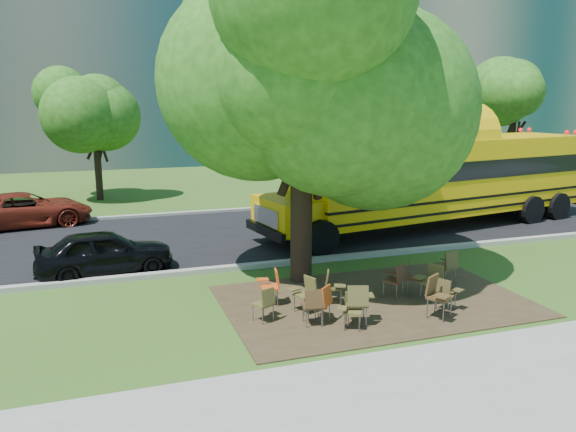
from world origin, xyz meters
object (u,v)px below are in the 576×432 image
object	(u,v)px
chair_0	(265,301)
bg_car_red	(26,210)
school_bus	(443,176)
main_tree	(302,76)
chair_1	(314,303)
chair_3	(352,307)
chair_6	(432,278)
chair_12	(413,275)
chair_11	(396,277)
chair_2	(322,300)
chair_4	(358,300)
chair_9	(306,291)
chair_10	(332,284)
chair_5	(437,293)
chair_8	(272,283)
chair_7	(446,291)
black_car	(105,252)
chair_13	(448,264)

from	to	relation	value
chair_0	bg_car_red	bearing A→B (deg)	90.76
school_bus	main_tree	bearing A→B (deg)	-157.85
chair_1	chair_3	world-z (taller)	chair_1
chair_6	chair_12	bearing A→B (deg)	-9.28
chair_11	chair_12	size ratio (longest dim) A/B	1.11
chair_2	chair_4	world-z (taller)	chair_4
chair_4	chair_9	size ratio (longest dim) A/B	1.13
school_bus	bg_car_red	size ratio (longest dim) A/B	2.93
school_bus	chair_9	xyz separation A→B (m)	(-7.87, -6.61, -1.38)
chair_10	chair_0	bearing A→B (deg)	-49.58
chair_5	chair_12	distance (m)	1.63
chair_1	chair_8	world-z (taller)	chair_8
chair_2	chair_7	size ratio (longest dim) A/B	1.12
chair_0	chair_11	distance (m)	3.38
chair_0	black_car	bearing A→B (deg)	98.17
chair_1	chair_4	world-z (taller)	chair_4
chair_2	chair_4	xyz separation A→B (m)	(0.66, -0.37, 0.05)
chair_2	chair_3	distance (m)	0.66
school_bus	chair_1	size ratio (longest dim) A/B	16.19
chair_3	chair_5	distance (m)	1.97
chair_13	chair_8	bearing A→B (deg)	166.01
chair_1	chair_8	xyz separation A→B (m)	(-0.47, 1.48, 0.01)
chair_8	bg_car_red	bearing A→B (deg)	41.22
chair_4	bg_car_red	size ratio (longest dim) A/B	0.20
main_tree	chair_10	bearing A→B (deg)	-87.53
chair_6	black_car	size ratio (longest dim) A/B	0.24
chair_9	bg_car_red	bearing A→B (deg)	10.03
chair_4	chair_7	bearing A→B (deg)	21.48
chair_6	chair_10	size ratio (longest dim) A/B	1.06
main_tree	chair_9	bearing A→B (deg)	-107.30
school_bus	chair_0	world-z (taller)	school_bus
chair_4	chair_5	bearing A→B (deg)	12.44
chair_0	chair_10	world-z (taller)	chair_10
chair_3	chair_4	xyz separation A→B (m)	(0.18, 0.08, 0.10)
school_bus	chair_9	bearing A→B (deg)	-149.68
main_tree	chair_4	size ratio (longest dim) A/B	9.44
school_bus	chair_2	size ratio (longest dim) A/B	15.93
chair_8	chair_13	size ratio (longest dim) A/B	0.92
chair_0	black_car	distance (m)	5.65
school_bus	chair_4	world-z (taller)	school_bus
school_bus	chair_6	distance (m)	8.43
chair_0	chair_6	xyz separation A→B (m)	(4.10, 0.06, 0.05)
chair_4	chair_12	bearing A→B (deg)	51.21
chair_9	bg_car_red	world-z (taller)	bg_car_red
chair_2	chair_13	bearing A→B (deg)	-24.26
main_tree	chair_7	world-z (taller)	main_tree
chair_6	black_car	distance (m)	8.61
school_bus	bg_car_red	distance (m)	15.55
chair_2	chair_1	bearing A→B (deg)	159.11
main_tree	chair_6	size ratio (longest dim) A/B	10.22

